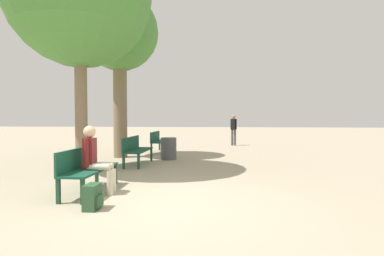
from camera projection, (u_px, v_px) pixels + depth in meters
name	position (u px, v px, depth m)	size (l,w,h in m)	color
ground_plane	(160.00, 205.00, 4.90)	(80.00, 80.00, 0.00)	tan
bench_row_0	(86.00, 166.00, 5.71)	(0.51, 1.64, 0.85)	#144733
bench_row_1	(136.00, 148.00, 9.07)	(0.51, 1.64, 0.85)	#144733
bench_row_2	(158.00, 140.00, 12.42)	(0.51, 1.64, 0.85)	#144733
tree_row_1	(120.00, 35.00, 10.64)	(2.75, 2.75, 5.86)	#7A664C
person_seated	(96.00, 158.00, 5.60)	(0.59, 0.33, 1.28)	beige
backpack	(93.00, 197.00, 4.66)	(0.24, 0.33, 0.40)	#284C2D
pedestrian_near	(234.00, 128.00, 15.36)	(0.32, 0.28, 1.59)	#4C4C4C
trash_bin	(169.00, 149.00, 10.25)	(0.54, 0.54, 0.74)	#4C4C51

